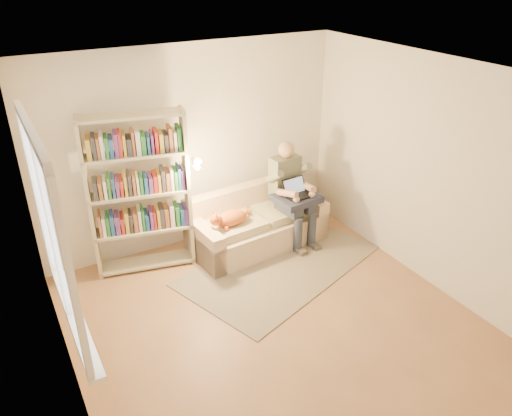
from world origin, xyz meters
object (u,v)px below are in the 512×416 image
person (291,188)px  laptop (296,191)px  bookshelf (139,187)px  cat (232,217)px  sofa (256,225)px

person → laptop: (-0.00, -0.13, 0.01)m
person → bookshelf: bearing=166.3°
bookshelf → cat: bearing=-6.6°
person → bookshelf: size_ratio=0.69×
cat → sofa: bearing=14.7°
laptop → bookshelf: bookshelf is taller
sofa → bookshelf: size_ratio=0.94×
sofa → person: (0.46, -0.10, 0.48)m
sofa → bookshelf: bookshelf is taller
person → cat: (-0.88, -0.05, -0.17)m
sofa → person: person is taller
sofa → bookshelf: (-1.45, 0.19, 0.81)m
person → cat: 0.90m
cat → bookshelf: 1.20m
person → bookshelf: bookshelf is taller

